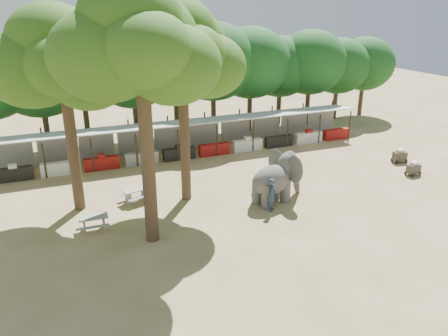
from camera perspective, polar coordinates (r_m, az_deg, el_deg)
name	(u,v)px	position (r m, az deg, el deg)	size (l,w,h in m)	color
ground	(280,235)	(22.28, 7.32, -8.69)	(100.00, 100.00, 0.00)	olive
vendor_stalls	(193,139)	(33.61, -4.10, 3.82)	(28.00, 2.99, 2.80)	#B1B3B9
yard_tree_left	(58,60)	(24.15, -20.81, 13.03)	(7.10, 6.90, 11.02)	#332316
yard_tree_center	(136,46)	(19.43, -11.40, 15.41)	(7.10, 6.90, 12.04)	#332316
yard_tree_back	(178,51)	(24.07, -5.99, 15.01)	(7.10, 6.90, 11.36)	#332316
backdrop_trees	(172,73)	(37.52, -6.79, 12.26)	(46.46, 5.95, 8.33)	#332316
elephant	(277,178)	(25.47, 6.99, -1.25)	(3.85, 2.82, 2.86)	#434040
handler	(272,195)	(24.31, 6.29, -3.51)	(0.69, 0.46, 1.92)	#26384C
picnic_table_near	(94,221)	(23.38, -16.65, -6.65)	(1.47, 1.33, 0.72)	gray
picnic_table_far	(136,193)	(26.01, -11.41, -3.24)	(1.92, 1.81, 0.78)	gray
cart_front	(414,169)	(32.09, 23.52, -0.07)	(1.01, 0.71, 0.94)	#342D23
cart_back	(400,156)	(34.32, 21.97, 1.48)	(1.12, 0.85, 0.99)	#342D23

